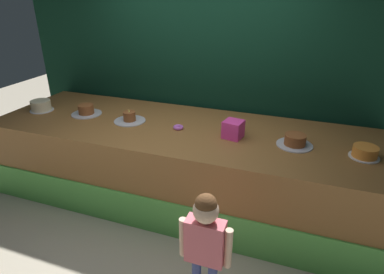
{
  "coord_description": "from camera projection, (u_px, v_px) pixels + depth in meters",
  "views": [
    {
      "loc": [
        1.25,
        -2.37,
        2.29
      ],
      "look_at": [
        0.24,
        0.41,
        0.94
      ],
      "focal_mm": 30.46,
      "sensor_mm": 36.0,
      "label": 1
    }
  ],
  "objects": [
    {
      "name": "stage_platform",
      "position": [
        181.0,
        163.0,
        3.77
      ],
      "size": [
        4.29,
        1.4,
        0.9
      ],
      "color": "brown",
      "rests_on": "ground_plane"
    },
    {
      "name": "cake_left",
      "position": [
        86.0,
        110.0,
        3.92
      ],
      "size": [
        0.36,
        0.36,
        0.12
      ],
      "color": "silver",
      "rests_on": "stage_platform"
    },
    {
      "name": "pink_box",
      "position": [
        233.0,
        129.0,
        3.3
      ],
      "size": [
        0.21,
        0.21,
        0.18
      ],
      "primitive_type": "cube",
      "rotation": [
        0.0,
        0.0,
        -0.18
      ],
      "color": "#F43EA3",
      "rests_on": "stage_platform"
    },
    {
      "name": "cake_right",
      "position": [
        295.0,
        141.0,
        3.14
      ],
      "size": [
        0.35,
        0.35,
        0.11
      ],
      "color": "silver",
      "rests_on": "stage_platform"
    },
    {
      "name": "cake_far_left",
      "position": [
        41.0,
        106.0,
        4.04
      ],
      "size": [
        0.28,
        0.28,
        0.13
      ],
      "color": "silver",
      "rests_on": "stage_platform"
    },
    {
      "name": "cake_far_right",
      "position": [
        365.0,
        152.0,
        2.92
      ],
      "size": [
        0.26,
        0.26,
        0.11
      ],
      "color": "silver",
      "rests_on": "stage_platform"
    },
    {
      "name": "donut",
      "position": [
        178.0,
        127.0,
        3.52
      ],
      "size": [
        0.11,
        0.11,
        0.04
      ],
      "primitive_type": "torus",
      "color": "#CC66D8",
      "rests_on": "stage_platform"
    },
    {
      "name": "child_figure",
      "position": [
        205.0,
        238.0,
        2.33
      ],
      "size": [
        0.4,
        0.18,
        1.04
      ],
      "color": "#3F4C8C",
      "rests_on": "ground_plane"
    },
    {
      "name": "curtain_backdrop",
      "position": [
        203.0,
        58.0,
        4.0
      ],
      "size": [
        4.93,
        0.08,
        3.02
      ],
      "primitive_type": "cube",
      "color": "black",
      "rests_on": "ground_plane"
    },
    {
      "name": "ground_plane",
      "position": [
        157.0,
        232.0,
        3.37
      ],
      "size": [
        12.0,
        12.0,
        0.0
      ],
      "primitive_type": "plane",
      "color": "#ADA38E"
    },
    {
      "name": "cake_center",
      "position": [
        130.0,
        118.0,
        3.72
      ],
      "size": [
        0.36,
        0.36,
        0.15
      ],
      "color": "silver",
      "rests_on": "stage_platform"
    }
  ]
}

